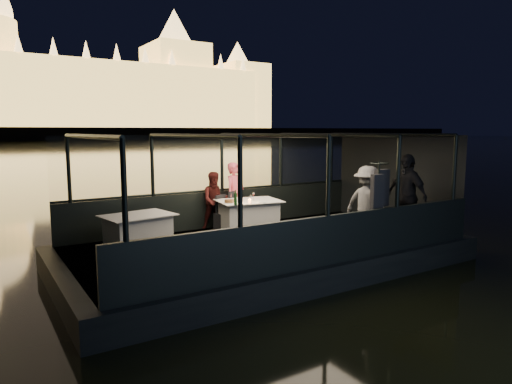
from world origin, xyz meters
TOP-DOWN VIEW (x-y plane):
  - river_water at (0.00, 80.00)m, footprint 500.00×500.00m
  - boat_hull at (0.00, 0.00)m, footprint 8.60×4.40m
  - boat_deck at (0.00, 0.00)m, footprint 8.00×4.00m
  - gunwale_port at (0.00, 2.00)m, footprint 8.00×0.08m
  - gunwale_starboard at (0.00, -2.00)m, footprint 8.00×0.08m
  - cabin_glass_port at (0.00, 2.00)m, footprint 8.00×0.02m
  - cabin_glass_starboard at (0.00, -2.00)m, footprint 8.00×0.02m
  - cabin_roof_glass at (0.00, 0.00)m, footprint 8.00×4.00m
  - end_wall_fore at (-4.00, 0.00)m, footprint 0.02×4.00m
  - end_wall_aft at (4.00, 0.00)m, footprint 0.02×4.00m
  - canopy_ribs at (0.00, 0.00)m, footprint 8.00×4.00m
  - dining_table_central at (0.20, 1.03)m, footprint 1.61×1.29m
  - dining_table_aft at (-2.53, 0.86)m, footprint 1.50×1.19m
  - chair_port_left at (-0.21, 1.48)m, footprint 0.52×0.52m
  - chair_port_right at (0.16, 1.48)m, footprint 0.55×0.55m
  - coat_stand at (1.53, -1.75)m, footprint 0.56×0.47m
  - person_woman_coral at (0.22, 1.75)m, footprint 0.69×0.59m
  - person_man_maroon at (-0.33, 1.75)m, footprint 0.79×0.69m
  - passenger_stripe at (2.01, -1.00)m, footprint 0.80×1.16m
  - passenger_dark at (2.97, -1.26)m, footprint 0.52×1.14m
  - wine_bottle at (-0.40, 0.61)m, footprint 0.07×0.07m
  - bread_basket at (-0.40, 0.91)m, footprint 0.26×0.26m
  - amber_candle at (0.03, 0.72)m, footprint 0.06×0.06m
  - plate_near at (0.33, 0.64)m, footprint 0.29×0.29m
  - plate_far at (-0.40, 0.90)m, footprint 0.29×0.29m
  - wine_glass_white at (-0.40, 0.61)m, footprint 0.07×0.07m
  - wine_glass_red at (0.26, 0.93)m, footprint 0.07×0.07m
  - wine_glass_empty at (-0.00, 0.61)m, footprint 0.08×0.08m

SIDE VIEW (x-z plane):
  - river_water at x=0.00m, z-range 0.00..0.00m
  - boat_hull at x=0.00m, z-range -0.50..0.50m
  - boat_deck at x=0.00m, z-range 0.46..0.50m
  - dining_table_central at x=0.20m, z-range 0.50..1.27m
  - dining_table_aft at x=-2.53m, z-range 0.53..1.24m
  - gunwale_port at x=0.00m, z-range 0.50..1.40m
  - gunwale_starboard at x=0.00m, z-range 0.50..1.40m
  - chair_port_left at x=-0.21m, z-range 0.53..1.37m
  - chair_port_right at x=0.16m, z-range 0.49..1.41m
  - person_woman_coral at x=0.22m, z-range 0.44..2.06m
  - person_man_maroon at x=-0.33m, z-range 0.55..1.95m
  - plate_near at x=0.33m, z-range 1.27..1.28m
  - plate_far at x=-0.40m, z-range 1.27..1.28m
  - bread_basket at x=-0.40m, z-range 1.26..1.35m
  - amber_candle at x=0.03m, z-range 1.26..1.35m
  - passenger_stripe at x=2.01m, z-range 0.53..2.17m
  - passenger_dark at x=2.97m, z-range 0.40..2.30m
  - wine_glass_white at x=-0.40m, z-range 1.27..1.45m
  - wine_glass_red at x=0.26m, z-range 1.27..1.45m
  - wine_glass_empty at x=0.00m, z-range 1.27..1.45m
  - coat_stand at x=1.53m, z-range 0.50..2.30m
  - wine_bottle at x=-0.40m, z-range 1.25..1.58m
  - end_wall_fore at x=-4.00m, z-range 0.50..2.80m
  - end_wall_aft at x=4.00m, z-range 0.50..2.80m
  - canopy_ribs at x=0.00m, z-range 0.50..2.80m
  - cabin_glass_port at x=0.00m, z-range 1.40..2.80m
  - cabin_glass_starboard at x=0.00m, z-range 1.40..2.80m
  - cabin_roof_glass at x=0.00m, z-range 2.79..2.81m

